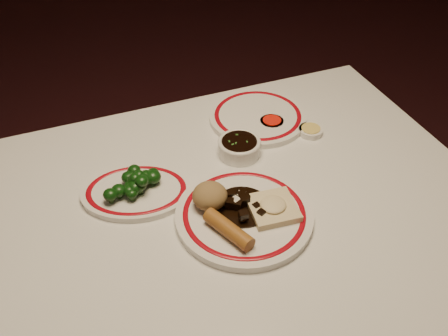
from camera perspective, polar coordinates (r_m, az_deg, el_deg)
dining_table at (r=1.19m, az=0.54°, el=-7.40°), size 1.20×0.90×0.75m
main_plate at (r=1.09m, az=2.31°, el=-5.40°), size 0.39×0.39×0.02m
rice_mound at (r=1.08m, az=-1.63°, el=-3.19°), size 0.08×0.08×0.06m
spring_roll at (r=1.03m, az=0.53°, el=-7.04°), size 0.08×0.12×0.03m
fried_wonton at (r=1.09m, az=5.61°, el=-4.48°), size 0.11×0.11×0.03m
stirfry_heap at (r=1.09m, az=1.89°, el=-4.03°), size 0.13×0.13×0.03m
broccoli_plate at (r=1.16m, az=-9.97°, el=-2.66°), size 0.30×0.28×0.02m
broccoli_pile at (r=1.15m, az=-9.95°, el=-1.51°), size 0.14×0.10×0.05m
soy_bowl at (r=1.25m, az=1.75°, el=2.34°), size 0.11×0.11×0.04m
sweet_sour_dish at (r=1.36m, az=5.48°, el=5.17°), size 0.06×0.06×0.02m
mustard_dish at (r=1.35m, az=9.86°, el=4.20°), size 0.06×0.06×0.02m
far_plate at (r=1.38m, az=3.87°, el=5.88°), size 0.35×0.35×0.02m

